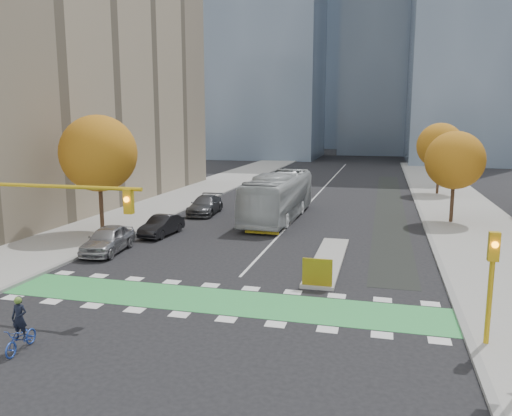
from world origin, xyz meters
The scene contains 22 objects.
ground centered at (0.00, 0.00, 0.00)m, with size 300.00×300.00×0.00m, color black.
sidewalk_west centered at (-13.50, 20.00, 0.07)m, with size 7.00×120.00×0.15m, color gray.
sidewalk_east centered at (13.50, 20.00, 0.07)m, with size 7.00×120.00×0.15m, color gray.
curb_west centered at (-10.00, 20.00, 0.07)m, with size 0.30×120.00×0.16m, color gray.
curb_east centered at (10.00, 20.00, 0.07)m, with size 0.30×120.00×0.16m, color gray.
bike_crossing centered at (0.00, 1.50, 0.01)m, with size 20.00×3.00×0.01m, color green.
centre_line centered at (0.00, 40.00, 0.01)m, with size 0.15×70.00×0.01m, color silver.
bike_lane_paint centered at (7.50, 30.00, 0.01)m, with size 2.50×50.00×0.01m, color black.
median_island centered at (4.00, 9.00, 0.08)m, with size 1.60×10.00×0.16m, color gray.
hazard_board centered at (4.00, 4.20, 0.80)m, with size 1.40×0.12×1.30m, color yellow.
building_west centered at (-24.00, 22.00, 12.50)m, with size 16.00×44.00×25.00m, color gray.
tower_far centered at (-4.00, 140.00, 40.00)m, with size 26.00×26.00×80.00m, color #47566B.
tree_west centered at (-12.00, 12.00, 5.62)m, with size 5.20×5.20×8.22m.
tree_east_near centered at (12.00, 22.00, 4.86)m, with size 4.40×4.40×7.08m.
tree_east_far centered at (12.50, 38.00, 5.24)m, with size 4.80×4.80×7.65m.
traffic_signal_west centered at (-7.93, -0.51, 4.03)m, with size 8.53×0.56×5.20m.
traffic_signal_east centered at (10.50, -0.51, 2.73)m, with size 0.35×0.43×4.10m.
cyclist centered at (-4.93, -4.76, 0.65)m, with size 0.75×1.73×1.94m.
bus centered at (-1.28, 20.60, 1.84)m, with size 3.09×13.20×3.68m, color #ADB3B5.
parked_car_a centered at (-9.00, 7.69, 0.80)m, with size 1.90×4.72×1.61m, color #9B9BA0.
parked_car_b centered at (-7.84, 12.69, 0.69)m, with size 1.46×4.18×1.38m, color black.
parked_car_c centered at (-7.74, 21.09, 0.77)m, with size 2.15×5.29×1.53m, color #454549.
Camera 1 is at (6.79, -18.24, 7.72)m, focal length 35.00 mm.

